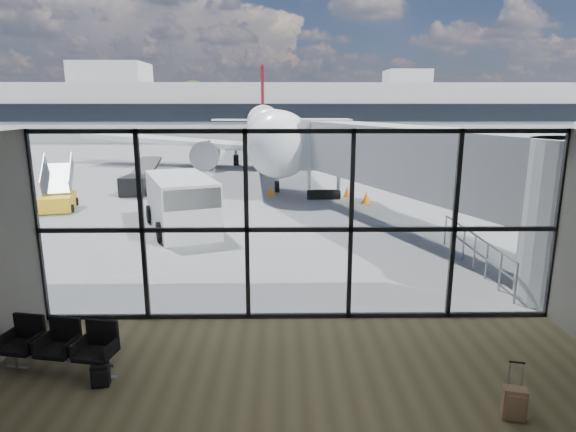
{
  "coord_description": "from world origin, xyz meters",
  "views": [
    {
      "loc": [
        -0.4,
        -10.73,
        5.0
      ],
      "look_at": [
        -0.21,
        3.0,
        1.83
      ],
      "focal_mm": 30.0,
      "sensor_mm": 36.0,
      "label": 1
    }
  ],
  "objects_px": {
    "belt_loader": "(141,182)",
    "suitcase": "(514,403)",
    "backpack": "(100,375)",
    "mobile_stairs": "(58,199)",
    "airliner": "(268,130)",
    "seating_row": "(61,342)",
    "service_van": "(182,203)"
  },
  "relations": [
    {
      "from": "mobile_stairs",
      "to": "seating_row",
      "type": "bearing_deg",
      "value": -81.35
    },
    {
      "from": "backpack",
      "to": "suitcase",
      "type": "relative_size",
      "value": 0.48
    },
    {
      "from": "suitcase",
      "to": "service_van",
      "type": "xyz_separation_m",
      "value": [
        -7.81,
        12.37,
        0.83
      ]
    },
    {
      "from": "service_van",
      "to": "belt_loader",
      "type": "xyz_separation_m",
      "value": [
        -4.16,
        8.62,
        -0.49
      ]
    },
    {
      "from": "backpack",
      "to": "suitcase",
      "type": "distance_m",
      "value": 7.13
    },
    {
      "from": "backpack",
      "to": "belt_loader",
      "type": "bearing_deg",
      "value": 96.35
    },
    {
      "from": "suitcase",
      "to": "belt_loader",
      "type": "xyz_separation_m",
      "value": [
        -11.97,
        20.99,
        0.34
      ]
    },
    {
      "from": "belt_loader",
      "to": "seating_row",
      "type": "bearing_deg",
      "value": -75.81
    },
    {
      "from": "seating_row",
      "to": "backpack",
      "type": "height_order",
      "value": "seating_row"
    },
    {
      "from": "suitcase",
      "to": "airliner",
      "type": "bearing_deg",
      "value": 112.32
    },
    {
      "from": "service_van",
      "to": "seating_row",
      "type": "bearing_deg",
      "value": -112.32
    },
    {
      "from": "belt_loader",
      "to": "mobile_stairs",
      "type": "xyz_separation_m",
      "value": [
        -2.75,
        -4.56,
        -0.13
      ]
    },
    {
      "from": "backpack",
      "to": "seating_row",
      "type": "bearing_deg",
      "value": 139.55
    },
    {
      "from": "suitcase",
      "to": "service_van",
      "type": "height_order",
      "value": "service_van"
    },
    {
      "from": "service_van",
      "to": "backpack",
      "type": "bearing_deg",
      "value": -107.55
    },
    {
      "from": "backpack",
      "to": "mobile_stairs",
      "type": "height_order",
      "value": "mobile_stairs"
    },
    {
      "from": "backpack",
      "to": "belt_loader",
      "type": "xyz_separation_m",
      "value": [
        -4.91,
        19.95,
        0.41
      ]
    },
    {
      "from": "backpack",
      "to": "suitcase",
      "type": "xyz_separation_m",
      "value": [
        7.06,
        -1.05,
        0.07
      ]
    },
    {
      "from": "belt_loader",
      "to": "suitcase",
      "type": "bearing_deg",
      "value": -57.76
    },
    {
      "from": "backpack",
      "to": "belt_loader",
      "type": "height_order",
      "value": "belt_loader"
    },
    {
      "from": "belt_loader",
      "to": "mobile_stairs",
      "type": "relative_size",
      "value": 1.28
    },
    {
      "from": "belt_loader",
      "to": "airliner",
      "type": "bearing_deg",
      "value": 66.09
    },
    {
      "from": "airliner",
      "to": "belt_loader",
      "type": "relative_size",
      "value": 8.84
    },
    {
      "from": "seating_row",
      "to": "belt_loader",
      "type": "distance_m",
      "value": 19.75
    },
    {
      "from": "airliner",
      "to": "service_van",
      "type": "distance_m",
      "value": 23.01
    },
    {
      "from": "service_van",
      "to": "suitcase",
      "type": "bearing_deg",
      "value": -79.09
    },
    {
      "from": "service_van",
      "to": "mobile_stairs",
      "type": "relative_size",
      "value": 1.69
    },
    {
      "from": "mobile_stairs",
      "to": "belt_loader",
      "type": "bearing_deg",
      "value": 43.02
    },
    {
      "from": "backpack",
      "to": "airliner",
      "type": "xyz_separation_m",
      "value": [
        2.13,
        34.09,
        2.65
      ]
    },
    {
      "from": "mobile_stairs",
      "to": "airliner",
      "type": "bearing_deg",
      "value": 46.52
    },
    {
      "from": "suitcase",
      "to": "mobile_stairs",
      "type": "height_order",
      "value": "mobile_stairs"
    },
    {
      "from": "service_van",
      "to": "mobile_stairs",
      "type": "bearing_deg",
      "value": 128.21
    }
  ]
}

